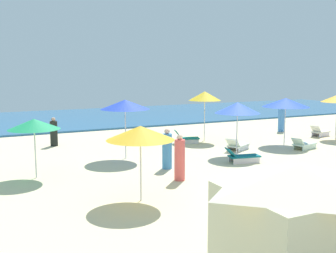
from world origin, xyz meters
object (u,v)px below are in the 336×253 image
(umbrella_0, at_px, (34,124))
(lounge_chair_5_0, at_px, (320,132))
(umbrella_2, at_px, (140,133))
(beachgoer_2, at_px, (54,133))
(beachgoer_4, at_px, (281,120))
(cabana_0, at_px, (296,240))
(umbrella_3, at_px, (237,108))
(beachgoer_5, at_px, (167,150))
(lounge_chair_4_0, at_px, (304,144))
(umbrella_1, at_px, (205,96))
(beachgoer_0, at_px, (180,159))
(lounge_chair_1_0, at_px, (186,138))
(umbrella_6, at_px, (125,105))
(lounge_chair_3_1, at_px, (237,145))
(lounge_chair_3_0, at_px, (242,157))
(umbrella_4, at_px, (286,103))

(umbrella_0, xyz_separation_m, lounge_chair_5_0, (16.75, 2.14, -1.75))
(umbrella_2, distance_m, beachgoer_2, 10.45)
(beachgoer_4, bearing_deg, beachgoer_2, 110.37)
(umbrella_2, bearing_deg, cabana_0, -90.64)
(lounge_chair_5_0, relative_size, beachgoer_2, 0.89)
(umbrella_3, bearing_deg, beachgoer_5, -168.61)
(cabana_0, bearing_deg, lounge_chair_4_0, 45.35)
(umbrella_1, bearing_deg, beachgoer_0, -127.55)
(lounge_chair_1_0, distance_m, beachgoer_0, 7.52)
(cabana_0, relative_size, umbrella_6, 0.97)
(lounge_chair_3_1, relative_size, lounge_chair_5_0, 1.17)
(lounge_chair_3_0, height_order, beachgoer_0, beachgoer_0)
(umbrella_0, xyz_separation_m, lounge_chair_1_0, (8.48, 3.78, -1.75))
(cabana_0, distance_m, lounge_chair_1_0, 15.83)
(lounge_chair_4_0, distance_m, umbrella_6, 9.29)
(lounge_chair_5_0, relative_size, beachgoer_4, 0.81)
(umbrella_1, xyz_separation_m, umbrella_6, (-5.60, -2.34, -0.08))
(lounge_chair_5_0, xyz_separation_m, beachgoer_0, (-12.10, -4.81, 0.51))
(umbrella_6, bearing_deg, beachgoer_4, 14.21)
(beachgoer_2, xyz_separation_m, beachgoer_5, (3.18, -7.05, 0.06))
(lounge_chair_1_0, xyz_separation_m, beachgoer_0, (-3.83, -6.45, 0.51))
(umbrella_2, distance_m, umbrella_3, 7.73)
(lounge_chair_3_1, bearing_deg, umbrella_4, -115.25)
(umbrella_4, bearing_deg, lounge_chair_3_1, -178.13)
(cabana_0, bearing_deg, umbrella_3, 58.98)
(lounge_chair_3_1, distance_m, umbrella_4, 3.73)
(lounge_chair_3_0, bearing_deg, umbrella_6, 65.49)
(umbrella_1, bearing_deg, lounge_chair_4_0, -54.09)
(lounge_chair_3_0, distance_m, beachgoer_5, 3.45)
(lounge_chair_4_0, distance_m, beachgoer_2, 12.92)
(umbrella_2, bearing_deg, beachgoer_0, 35.03)
(umbrella_6, height_order, beachgoer_5, umbrella_6)
(umbrella_1, xyz_separation_m, umbrella_3, (-0.73, -4.09, -0.28))
(cabana_0, bearing_deg, umbrella_6, 82.68)
(lounge_chair_3_1, xyz_separation_m, umbrella_4, (3.14, 0.10, 2.01))
(beachgoer_0, xyz_separation_m, beachgoer_4, (11.33, 7.32, -0.02))
(umbrella_1, height_order, umbrella_4, umbrella_1)
(lounge_chair_5_0, bearing_deg, lounge_chair_3_0, 103.40)
(umbrella_4, distance_m, lounge_chair_4_0, 2.45)
(lounge_chair_1_0, xyz_separation_m, umbrella_3, (0.56, -3.86, 1.98))
(lounge_chair_5_0, distance_m, beachgoer_5, 12.13)
(umbrella_6, bearing_deg, lounge_chair_5_0, 2.17)
(beachgoer_0, height_order, beachgoer_2, beachgoer_0)
(cabana_0, bearing_deg, lounge_chair_3_1, 58.46)
(lounge_chair_3_1, bearing_deg, lounge_chair_3_0, 121.31)
(umbrella_0, height_order, umbrella_6, umbrella_6)
(cabana_0, xyz_separation_m, umbrella_2, (0.07, 6.62, 0.79))
(umbrella_0, distance_m, lounge_chair_4_0, 13.09)
(umbrella_3, bearing_deg, cabana_0, -121.72)
(umbrella_0, bearing_deg, cabana_0, -77.37)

